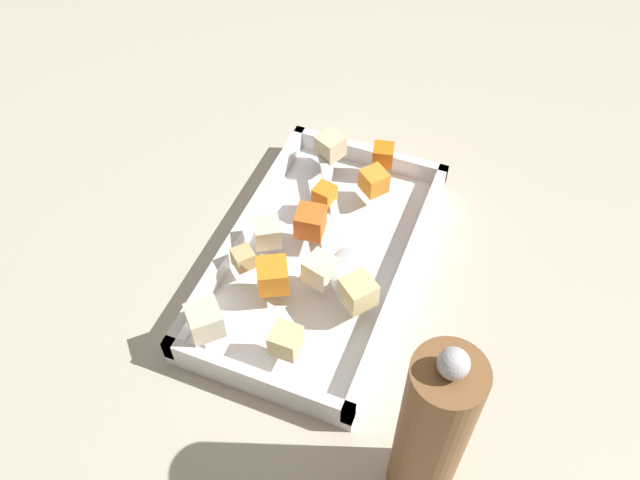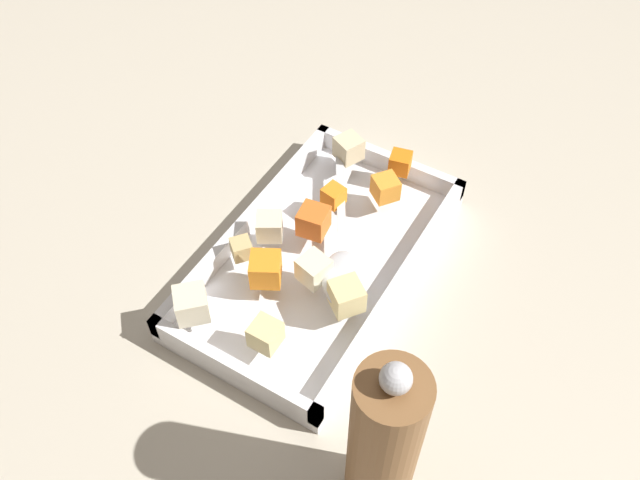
{
  "view_description": "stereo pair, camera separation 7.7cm",
  "coord_description": "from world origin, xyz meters",
  "views": [
    {
      "loc": [
        0.45,
        0.16,
        0.65
      ],
      "look_at": [
        -0.01,
        -0.02,
        0.05
      ],
      "focal_mm": 37.76,
      "sensor_mm": 36.0,
      "label": 1
    },
    {
      "loc": [
        0.41,
        0.23,
        0.65
      ],
      "look_at": [
        -0.01,
        -0.02,
        0.05
      ],
      "focal_mm": 37.76,
      "sensor_mm": 36.0,
      "label": 2
    }
  ],
  "objects": [
    {
      "name": "ground_plane",
      "position": [
        0.0,
        0.0,
        0.0
      ],
      "size": [
        4.0,
        4.0,
        0.0
      ],
      "primitive_type": "plane",
      "color": "#BCB29E"
    },
    {
      "name": "baking_dish",
      "position": [
        -0.01,
        -0.02,
        0.01
      ],
      "size": [
        0.36,
        0.21,
        0.04
      ],
      "color": "silver",
      "rests_on": "ground_plane"
    },
    {
      "name": "carrot_chunk_front_center",
      "position": [
        -0.12,
        0.01,
        0.06
      ],
      "size": [
        0.04,
        0.04,
        0.03
      ],
      "primitive_type": "cube",
      "rotation": [
        0.0,
        0.0,
        0.92
      ],
      "color": "orange",
      "rests_on": "baking_dish"
    },
    {
      "name": "carrot_chunk_rim_edge",
      "position": [
        -0.07,
        -0.04,
        0.05
      ],
      "size": [
        0.03,
        0.03,
        0.02
      ],
      "primitive_type": "cube",
      "rotation": [
        0.0,
        0.0,
        1.37
      ],
      "color": "orange",
      "rests_on": "baking_dish"
    },
    {
      "name": "carrot_chunk_center",
      "position": [
        0.06,
        -0.04,
        0.06
      ],
      "size": [
        0.05,
        0.05,
        0.03
      ],
      "primitive_type": "cube",
      "rotation": [
        0.0,
        0.0,
        3.64
      ],
      "color": "orange",
      "rests_on": "baking_dish"
    },
    {
      "name": "carrot_chunk_mid_right",
      "position": [
        -0.02,
        -0.04,
        0.06
      ],
      "size": [
        0.04,
        0.04,
        0.03
      ],
      "primitive_type": "cube",
      "rotation": [
        0.0,
        0.0,
        4.86
      ],
      "color": "orange",
      "rests_on": "baking_dish"
    },
    {
      "name": "carrot_chunk_far_left",
      "position": [
        -0.16,
        0.01,
        0.05
      ],
      "size": [
        0.03,
        0.03,
        0.03
      ],
      "primitive_type": "cube",
      "rotation": [
        0.0,
        0.0,
        0.22
      ],
      "color": "orange",
      "rests_on": "baking_dish"
    },
    {
      "name": "potato_chunk_heap_top",
      "position": [
        0.05,
        -0.09,
        0.05
      ],
      "size": [
        0.03,
        0.03,
        0.02
      ],
      "primitive_type": "cube",
      "rotation": [
        0.0,
        0.0,
        0.88
      ],
      "color": "tan",
      "rests_on": "baking_dish"
    },
    {
      "name": "potato_chunk_far_right",
      "position": [
        0.04,
        -0.0,
        0.06
      ],
      "size": [
        0.04,
        0.04,
        0.03
      ],
      "primitive_type": "cube",
      "rotation": [
        0.0,
        0.0,
        6.03
      ],
      "color": "beige",
      "rests_on": "baking_dish"
    },
    {
      "name": "potato_chunk_corner_nw",
      "position": [
        0.05,
        0.05,
        0.06
      ],
      "size": [
        0.05,
        0.05,
        0.03
      ],
      "primitive_type": "cube",
      "rotation": [
        0.0,
        0.0,
        5.62
      ],
      "color": "#E0CC89",
      "rests_on": "baking_dish"
    },
    {
      "name": "potato_chunk_mid_left",
      "position": [
        0.13,
        -0.0,
        0.06
      ],
      "size": [
        0.03,
        0.03,
        0.03
      ],
      "primitive_type": "cube",
      "rotation": [
        0.0,
        0.0,
        6.28
      ],
      "color": "#E0CC89",
      "rests_on": "baking_dish"
    },
    {
      "name": "potato_chunk_corner_ne",
      "position": [
        -0.15,
        -0.06,
        0.06
      ],
      "size": [
        0.04,
        0.04,
        0.03
      ],
      "primitive_type": "cube",
      "rotation": [
        0.0,
        0.0,
        5.86
      ],
      "color": "beige",
      "rests_on": "baking_dish"
    },
    {
      "name": "parsnip_chunk_corner_sw",
      "position": [
        0.01,
        -0.08,
        0.06
      ],
      "size": [
        0.04,
        0.04,
        0.03
      ],
      "primitive_type": "cube",
      "rotation": [
        0.0,
        0.0,
        3.68
      ],
      "color": "beige",
      "rests_on": "baking_dish"
    },
    {
      "name": "parsnip_chunk_under_handle",
      "position": [
        0.14,
        -0.09,
        0.06
      ],
      "size": [
        0.05,
        0.05,
        0.03
      ],
      "primitive_type": "cube",
      "rotation": [
        0.0,
        0.0,
        5.48
      ],
      "color": "beige",
      "rests_on": "baking_dish"
    },
    {
      "name": "serving_spoon",
      "position": [
        0.02,
        0.03,
        0.05
      ],
      "size": [
        0.23,
        0.16,
        0.02
      ],
      "rotation": [
        0.0,
        0.0,
        3.68
      ],
      "color": "silver",
      "rests_on": "baking_dish"
    },
    {
      "name": "pepper_mill",
      "position": [
        0.2,
        0.16,
        0.11
      ],
      "size": [
        0.06,
        0.06,
        0.24
      ],
      "color": "brown",
      "rests_on": "ground_plane"
    }
  ]
}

